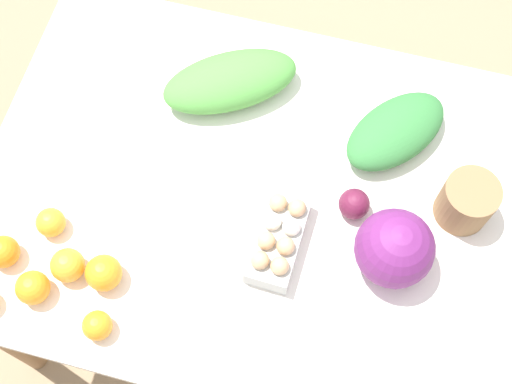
# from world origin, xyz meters

# --- Properties ---
(ground_plane) EXTENTS (8.00, 8.00, 0.00)m
(ground_plane) POSITION_xyz_m (0.00, 0.00, 0.00)
(ground_plane) COLOR #937A5B
(dining_table) EXTENTS (1.34, 0.99, 0.73)m
(dining_table) POSITION_xyz_m (0.00, 0.00, 0.64)
(dining_table) COLOR silver
(dining_table) RESTS_ON ground_plane
(cabbage_purple) EXTENTS (0.18, 0.18, 0.18)m
(cabbage_purple) POSITION_xyz_m (-0.34, 0.08, 0.82)
(cabbage_purple) COLOR #6B2366
(cabbage_purple) RESTS_ON dining_table
(egg_carton) EXTENTS (0.11, 0.23, 0.09)m
(egg_carton) POSITION_xyz_m (-0.08, 0.11, 0.78)
(egg_carton) COLOR #B7B7B2
(egg_carton) RESTS_ON dining_table
(paper_bag) EXTENTS (0.13, 0.13, 0.13)m
(paper_bag) POSITION_xyz_m (-0.48, -0.08, 0.80)
(paper_bag) COLOR olive
(paper_bag) RESTS_ON dining_table
(greens_bunch_dandelion) EXTENTS (0.38, 0.32, 0.10)m
(greens_bunch_dandelion) POSITION_xyz_m (0.14, -0.26, 0.78)
(greens_bunch_dandelion) COLOR #4C933D
(greens_bunch_dandelion) RESTS_ON dining_table
(greens_bunch_scallion) EXTENTS (0.30, 0.32, 0.09)m
(greens_bunch_scallion) POSITION_xyz_m (-0.29, -0.23, 0.78)
(greens_bunch_scallion) COLOR #337538
(greens_bunch_scallion) RESTS_ON dining_table
(beet_root) EXTENTS (0.07, 0.07, 0.07)m
(beet_root) POSITION_xyz_m (-0.23, -0.02, 0.77)
(beet_root) COLOR #5B1933
(beet_root) RESTS_ON dining_table
(orange_0) EXTENTS (0.08, 0.08, 0.08)m
(orange_0) POSITION_xyz_m (0.36, 0.29, 0.77)
(orange_0) COLOR orange
(orange_0) RESTS_ON dining_table
(orange_1) EXTENTS (0.08, 0.08, 0.08)m
(orange_1) POSITION_xyz_m (0.28, 0.29, 0.78)
(orange_1) COLOR orange
(orange_1) RESTS_ON dining_table
(orange_2) EXTENTS (0.08, 0.08, 0.08)m
(orange_2) POSITION_xyz_m (0.42, 0.36, 0.77)
(orange_2) COLOR orange
(orange_2) RESTS_ON dining_table
(orange_3) EXTENTS (0.07, 0.07, 0.07)m
(orange_3) POSITION_xyz_m (0.44, 0.20, 0.77)
(orange_3) COLOR orange
(orange_3) RESTS_ON dining_table
(orange_5) EXTENTS (0.07, 0.07, 0.07)m
(orange_5) POSITION_xyz_m (0.25, 0.40, 0.77)
(orange_5) COLOR orange
(orange_5) RESTS_ON dining_table
(orange_6) EXTENTS (0.08, 0.08, 0.08)m
(orange_6) POSITION_xyz_m (0.52, 0.30, 0.77)
(orange_6) COLOR orange
(orange_6) RESTS_ON dining_table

